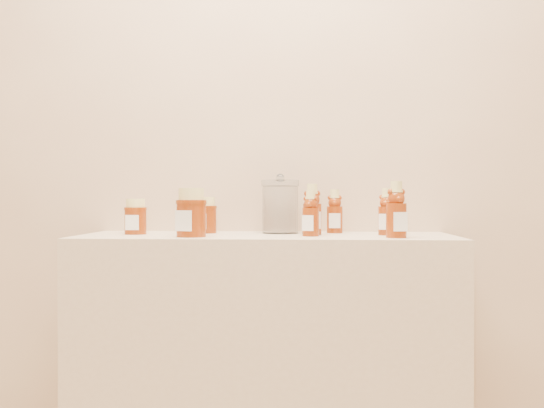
# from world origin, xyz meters

# --- Properties ---
(wall_back) EXTENTS (3.50, 0.02, 2.70)m
(wall_back) POSITION_xyz_m (0.00, 1.75, 1.35)
(wall_back) COLOR tan
(wall_back) RESTS_ON ground
(display_table) EXTENTS (1.20, 0.40, 0.90)m
(display_table) POSITION_xyz_m (0.00, 1.55, 0.45)
(display_table) COLOR #C5B090
(display_table) RESTS_ON ground
(bear_bottle_back_left) EXTENTS (0.07, 0.07, 0.19)m
(bear_bottle_back_left) POSITION_xyz_m (0.15, 1.58, 0.99)
(bear_bottle_back_left) COLOR #6C2208
(bear_bottle_back_left) RESTS_ON display_table
(bear_bottle_back_mid) EXTENTS (0.06, 0.06, 0.17)m
(bear_bottle_back_mid) POSITION_xyz_m (0.23, 1.67, 0.98)
(bear_bottle_back_mid) COLOR #6C2208
(bear_bottle_back_mid) RESTS_ON display_table
(bear_bottle_back_right) EXTENTS (0.08, 0.08, 0.17)m
(bear_bottle_back_right) POSITION_xyz_m (0.39, 1.57, 0.99)
(bear_bottle_back_right) COLOR #6C2208
(bear_bottle_back_right) RESTS_ON display_table
(bear_bottle_front_left) EXTENTS (0.07, 0.07, 0.16)m
(bear_bottle_front_left) POSITION_xyz_m (0.14, 1.51, 0.98)
(bear_bottle_front_left) COLOR #6C2208
(bear_bottle_front_left) RESTS_ON display_table
(bear_bottle_front_right) EXTENTS (0.08, 0.08, 0.19)m
(bear_bottle_front_right) POSITION_xyz_m (0.40, 1.45, 1.00)
(bear_bottle_front_right) COLOR #6C2208
(bear_bottle_front_right) RESTS_ON display_table
(honey_jar_left) EXTENTS (0.08, 0.08, 0.12)m
(honey_jar_left) POSITION_xyz_m (-0.43, 1.57, 0.96)
(honey_jar_left) COLOR #6C2208
(honey_jar_left) RESTS_ON display_table
(honey_jar_back) EXTENTS (0.10, 0.10, 0.12)m
(honey_jar_back) POSITION_xyz_m (-0.21, 1.64, 0.96)
(honey_jar_back) COLOR #6C2208
(honey_jar_back) RESTS_ON display_table
(honey_jar_front) EXTENTS (0.12, 0.12, 0.15)m
(honey_jar_front) POSITION_xyz_m (-0.22, 1.45, 0.97)
(honey_jar_front) COLOR #6C2208
(honey_jar_front) RESTS_ON display_table
(glass_canister) EXTENTS (0.13, 0.13, 0.20)m
(glass_canister) POSITION_xyz_m (0.04, 1.65, 1.00)
(glass_canister) COLOR white
(glass_canister) RESTS_ON display_table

